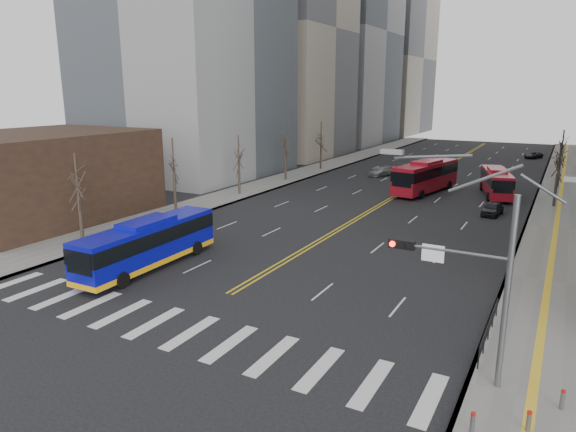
{
  "coord_description": "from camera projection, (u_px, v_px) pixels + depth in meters",
  "views": [
    {
      "loc": [
        16.61,
        -18.18,
        11.72
      ],
      "look_at": [
        1.41,
        9.71,
        3.91
      ],
      "focal_mm": 32.0,
      "sensor_mm": 36.0,
      "label": 1
    }
  ],
  "objects": [
    {
      "name": "ground",
      "position": [
        172.0,
        328.0,
        26.02
      ],
      "size": [
        220.0,
        220.0,
        0.0
      ],
      "primitive_type": "plane",
      "color": "black"
    },
    {
      "name": "sidewalk_right",
      "position": [
        570.0,
        199.0,
        56.24
      ],
      "size": [
        7.0,
        130.0,
        0.15
      ],
      "primitive_type": "cube",
      "color": "gray",
      "rests_on": "ground"
    },
    {
      "name": "sidewalk_left",
      "position": [
        296.0,
        175.0,
        72.04
      ],
      "size": [
        5.0,
        130.0,
        0.15
      ],
      "primitive_type": "cube",
      "color": "gray",
      "rests_on": "ground"
    },
    {
      "name": "crosswalk",
      "position": [
        172.0,
        327.0,
        26.02
      ],
      "size": [
        26.7,
        4.0,
        0.01
      ],
      "color": "silver",
      "rests_on": "ground"
    },
    {
      "name": "centerline",
      "position": [
        431.0,
        175.0,
        72.91
      ],
      "size": [
        0.55,
        100.0,
        0.01
      ],
      "color": "gold",
      "rests_on": "ground"
    },
    {
      "name": "office_towers",
      "position": [
        464.0,
        8.0,
        78.66
      ],
      "size": [
        83.0,
        134.0,
        58.0
      ],
      "color": "gray",
      "rests_on": "ground"
    },
    {
      "name": "storefront",
      "position": [
        39.0,
        176.0,
        47.35
      ],
      "size": [
        14.0,
        18.0,
        8.0
      ],
      "color": "black",
      "rests_on": "ground"
    },
    {
      "name": "signal_mast",
      "position": [
        470.0,
        270.0,
        20.16
      ],
      "size": [
        5.37,
        0.37,
        9.39
      ],
      "color": "slate",
      "rests_on": "ground"
    },
    {
      "name": "pedestrian_railing",
      "position": [
        489.0,
        327.0,
        24.29
      ],
      "size": [
        0.06,
        6.06,
        1.02
      ],
      "color": "black",
      "rests_on": "sidewalk_right"
    },
    {
      "name": "bollards",
      "position": [
        522.0,
        414.0,
        18.19
      ],
      "size": [
        2.87,
        3.17,
        0.78
      ],
      "color": "slate",
      "rests_on": "sidewalk_right"
    },
    {
      "name": "street_trees",
      "position": [
        327.0,
        153.0,
        57.65
      ],
      "size": [
        35.2,
        47.2,
        7.6
      ],
      "color": "#2D231B",
      "rests_on": "ground"
    },
    {
      "name": "blue_bus",
      "position": [
        148.0,
        242.0,
        34.51
      ],
      "size": [
        2.83,
        11.48,
        3.35
      ],
      "color": "#0A0CA4",
      "rests_on": "ground"
    },
    {
      "name": "red_bus_near",
      "position": [
        426.0,
        175.0,
        60.0
      ],
      "size": [
        5.06,
        12.25,
        3.77
      ],
      "color": "#AB1222",
      "rests_on": "ground"
    },
    {
      "name": "red_bus_far",
      "position": [
        496.0,
        181.0,
        57.94
      ],
      "size": [
        4.76,
        10.21,
        3.19
      ],
      "color": "#AB1222",
      "rests_on": "ground"
    },
    {
      "name": "car_white",
      "position": [
        124.0,
        255.0,
        35.39
      ],
      "size": [
        1.64,
        3.87,
        1.24
      ],
      "primitive_type": "imported",
      "rotation": [
        0.0,
        0.0,
        -0.09
      ],
      "color": "white",
      "rests_on": "ground"
    },
    {
      "name": "car_dark_mid",
      "position": [
        493.0,
        208.0,
        49.35
      ],
      "size": [
        1.91,
        3.89,
        1.28
      ],
      "primitive_type": "imported",
      "rotation": [
        0.0,
        0.0,
        -0.11
      ],
      "color": "black",
      "rests_on": "ground"
    },
    {
      "name": "car_silver",
      "position": [
        381.0,
        171.0,
        71.87
      ],
      "size": [
        2.95,
        4.61,
        1.24
      ],
      "primitive_type": "imported",
      "rotation": [
        0.0,
        0.0,
        -0.31
      ],
      "color": "#9A9A9F",
      "rests_on": "ground"
    },
    {
      "name": "car_dark_far",
      "position": [
        533.0,
        155.0,
        90.43
      ],
      "size": [
        3.24,
        4.42,
        1.12
      ],
      "primitive_type": "imported",
      "rotation": [
        0.0,
        0.0,
        -0.39
      ],
      "color": "black",
      "rests_on": "ground"
    }
  ]
}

